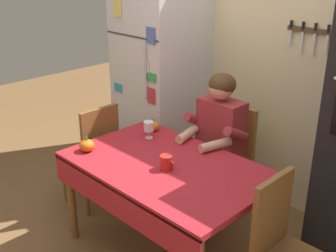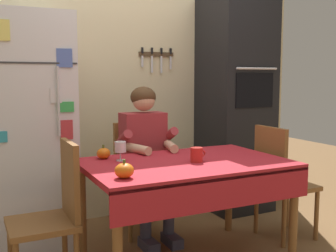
{
  "view_description": "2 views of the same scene",
  "coord_description": "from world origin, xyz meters",
  "px_view_note": "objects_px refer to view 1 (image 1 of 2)",
  "views": [
    {
      "loc": [
        1.84,
        -1.72,
        2.09
      ],
      "look_at": [
        -0.03,
        0.14,
        1.0
      ],
      "focal_mm": 45.28,
      "sensor_mm": 36.0,
      "label": 1
    },
    {
      "loc": [
        -1.35,
        -2.38,
        1.32
      ],
      "look_at": [
        -0.09,
        0.19,
        0.98
      ],
      "focal_mm": 43.98,
      "sensor_mm": 36.0,
      "label": 2
    }
  ],
  "objects_px": {
    "seated_person": "(215,138)",
    "chair_right_side": "(284,247)",
    "dining_table": "(165,175)",
    "refrigerator": "(161,86)",
    "pumpkin_medium": "(87,145)",
    "chair_left_side": "(95,152)",
    "chair_behind_person": "(228,156)",
    "coffee_mug": "(166,162)",
    "wine_glass": "(149,127)",
    "pumpkin_large": "(153,126)"
  },
  "relations": [
    {
      "from": "chair_behind_person",
      "to": "seated_person",
      "type": "bearing_deg",
      "value": -90.0
    },
    {
      "from": "chair_right_side",
      "to": "coffee_mug",
      "type": "bearing_deg",
      "value": -172.15
    },
    {
      "from": "dining_table",
      "to": "seated_person",
      "type": "xyz_separation_m",
      "value": [
        -0.05,
        0.6,
        0.08
      ]
    },
    {
      "from": "coffee_mug",
      "to": "wine_glass",
      "type": "bearing_deg",
      "value": 150.23
    },
    {
      "from": "refrigerator",
      "to": "pumpkin_medium",
      "type": "distance_m",
      "value": 1.2
    },
    {
      "from": "chair_behind_person",
      "to": "coffee_mug",
      "type": "relative_size",
      "value": 8.2
    },
    {
      "from": "seated_person",
      "to": "wine_glass",
      "type": "bearing_deg",
      "value": -133.47
    },
    {
      "from": "pumpkin_large",
      "to": "chair_right_side",
      "type": "bearing_deg",
      "value": -11.01
    },
    {
      "from": "seated_person",
      "to": "coffee_mug",
      "type": "relative_size",
      "value": 10.98
    },
    {
      "from": "chair_behind_person",
      "to": "pumpkin_medium",
      "type": "bearing_deg",
      "value": -115.74
    },
    {
      "from": "refrigerator",
      "to": "pumpkin_large",
      "type": "relative_size",
      "value": 17.81
    },
    {
      "from": "chair_behind_person",
      "to": "chair_right_side",
      "type": "relative_size",
      "value": 1.0
    },
    {
      "from": "coffee_mug",
      "to": "chair_right_side",
      "type": "bearing_deg",
      "value": 7.85
    },
    {
      "from": "chair_behind_person",
      "to": "chair_right_side",
      "type": "bearing_deg",
      "value": -36.82
    },
    {
      "from": "chair_behind_person",
      "to": "seated_person",
      "type": "height_order",
      "value": "seated_person"
    },
    {
      "from": "seated_person",
      "to": "chair_left_side",
      "type": "distance_m",
      "value": 1.04
    },
    {
      "from": "dining_table",
      "to": "wine_glass",
      "type": "height_order",
      "value": "wine_glass"
    },
    {
      "from": "chair_behind_person",
      "to": "seated_person",
      "type": "xyz_separation_m",
      "value": [
        0.0,
        -0.19,
        0.23
      ]
    },
    {
      "from": "chair_left_side",
      "to": "pumpkin_medium",
      "type": "distance_m",
      "value": 0.53
    },
    {
      "from": "chair_left_side",
      "to": "pumpkin_medium",
      "type": "relative_size",
      "value": 8.23
    },
    {
      "from": "chair_left_side",
      "to": "pumpkin_large",
      "type": "bearing_deg",
      "value": 36.32
    },
    {
      "from": "refrigerator",
      "to": "chair_left_side",
      "type": "xyz_separation_m",
      "value": [
        0.05,
        -0.83,
        -0.39
      ]
    },
    {
      "from": "chair_right_side",
      "to": "wine_glass",
      "type": "distance_m",
      "value": 1.35
    },
    {
      "from": "refrigerator",
      "to": "chair_left_side",
      "type": "bearing_deg",
      "value": -86.62
    },
    {
      "from": "chair_behind_person",
      "to": "coffee_mug",
      "type": "bearing_deg",
      "value": -82.77
    },
    {
      "from": "chair_behind_person",
      "to": "pumpkin_medium",
      "type": "relative_size",
      "value": 8.23
    },
    {
      "from": "seated_person",
      "to": "chair_right_side",
      "type": "bearing_deg",
      "value": -28.81
    },
    {
      "from": "chair_behind_person",
      "to": "chair_left_side",
      "type": "relative_size",
      "value": 1.0
    },
    {
      "from": "chair_behind_person",
      "to": "seated_person",
      "type": "relative_size",
      "value": 0.75
    },
    {
      "from": "seated_person",
      "to": "pumpkin_medium",
      "type": "relative_size",
      "value": 11.02
    },
    {
      "from": "refrigerator",
      "to": "chair_right_side",
      "type": "bearing_deg",
      "value": -23.43
    },
    {
      "from": "chair_right_side",
      "to": "wine_glass",
      "type": "bearing_deg",
      "value": 173.57
    },
    {
      "from": "pumpkin_medium",
      "to": "refrigerator",
      "type": "bearing_deg",
      "value": 109.39
    },
    {
      "from": "chair_right_side",
      "to": "coffee_mug",
      "type": "height_order",
      "value": "chair_right_side"
    },
    {
      "from": "refrigerator",
      "to": "pumpkin_large",
      "type": "distance_m",
      "value": 0.71
    },
    {
      "from": "refrigerator",
      "to": "chair_right_side",
      "type": "height_order",
      "value": "refrigerator"
    },
    {
      "from": "pumpkin_large",
      "to": "wine_glass",
      "type": "bearing_deg",
      "value": -55.56
    },
    {
      "from": "chair_behind_person",
      "to": "pumpkin_medium",
      "type": "xyz_separation_m",
      "value": [
        -0.5,
        -1.04,
        0.27
      ]
    },
    {
      "from": "pumpkin_large",
      "to": "chair_behind_person",
      "type": "bearing_deg",
      "value": 45.03
    },
    {
      "from": "refrigerator",
      "to": "pumpkin_medium",
      "type": "relative_size",
      "value": 15.93
    },
    {
      "from": "dining_table",
      "to": "pumpkin_medium",
      "type": "relative_size",
      "value": 12.39
    },
    {
      "from": "chair_right_side",
      "to": "pumpkin_medium",
      "type": "bearing_deg",
      "value": -167.22
    },
    {
      "from": "chair_left_side",
      "to": "pumpkin_medium",
      "type": "height_order",
      "value": "chair_left_side"
    },
    {
      "from": "chair_behind_person",
      "to": "pumpkin_large",
      "type": "relative_size",
      "value": 9.2
    },
    {
      "from": "dining_table",
      "to": "wine_glass",
      "type": "bearing_deg",
      "value": 150.63
    },
    {
      "from": "chair_behind_person",
      "to": "wine_glass",
      "type": "distance_m",
      "value": 0.74
    },
    {
      "from": "seated_person",
      "to": "chair_left_side",
      "type": "xyz_separation_m",
      "value": [
        -0.85,
        -0.55,
        -0.23
      ]
    },
    {
      "from": "pumpkin_medium",
      "to": "chair_left_side",
      "type": "bearing_deg",
      "value": 139.5
    },
    {
      "from": "refrigerator",
      "to": "seated_person",
      "type": "bearing_deg",
      "value": -17.23
    },
    {
      "from": "dining_table",
      "to": "chair_right_side",
      "type": "distance_m",
      "value": 0.92
    }
  ]
}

